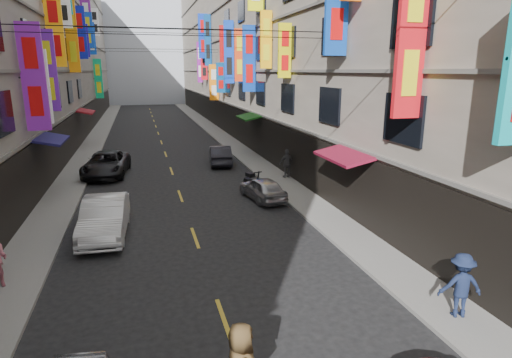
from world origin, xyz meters
TOP-DOWN VIEW (x-y plane):
  - sidewalk_left at (-6.00, 42.00)m, footprint 2.00×90.00m
  - sidewalk_right at (6.00, 42.00)m, footprint 2.00×90.00m
  - building_row_left at (-11.99, 42.00)m, footprint 10.14×90.00m
  - building_row_right at (11.99, 42.00)m, footprint 10.14×90.00m
  - haze_block at (0.00, 92.00)m, footprint 18.00×8.00m
  - shop_signage at (-0.13, 35.11)m, footprint 14.00×55.00m
  - street_awnings at (-1.26, 26.00)m, footprint 13.99×35.20m
  - overhead_cables at (0.00, 30.00)m, footprint 14.00×38.04m
  - lane_markings at (0.00, 39.00)m, footprint 0.12×80.20m
  - scooter_far_right at (4.03, 24.43)m, footprint 0.73×1.76m
  - car_left_mid at (-3.41, 19.17)m, footprint 1.84×4.71m
  - car_left_far at (-4.00, 29.83)m, footprint 2.98×5.51m
  - car_right_mid at (4.00, 22.23)m, footprint 1.94×3.67m
  - car_right_far at (3.49, 31.18)m, footprint 1.92×4.21m
  - pedestrian_rnear at (5.99, 10.45)m, footprint 1.24×0.84m
  - pedestrian_rfar at (6.60, 25.90)m, footprint 1.09×0.72m

SIDE VIEW (x-z plane):
  - lane_markings at x=0.00m, z-range 0.00..0.01m
  - sidewalk_left at x=-6.00m, z-range 0.00..0.12m
  - sidewalk_right at x=6.00m, z-range 0.00..0.12m
  - scooter_far_right at x=4.03m, z-range -0.13..1.01m
  - car_right_mid at x=4.00m, z-range 0.00..1.19m
  - car_right_far at x=3.49m, z-range 0.00..1.34m
  - car_left_far at x=-4.00m, z-range 0.00..1.47m
  - car_left_mid at x=-3.41m, z-range 0.00..1.53m
  - pedestrian_rfar at x=6.60m, z-range 0.12..1.86m
  - pedestrian_rnear at x=5.99m, z-range 0.12..1.87m
  - street_awnings at x=-1.26m, z-range 2.80..3.20m
  - overhead_cables at x=0.00m, z-range 8.18..9.42m
  - shop_signage at x=-0.13m, z-range 2.88..15.30m
  - building_row_left at x=-11.99m, z-range -0.01..18.99m
  - building_row_right at x=11.99m, z-range -0.01..18.99m
  - haze_block at x=0.00m, z-range 0.00..22.00m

